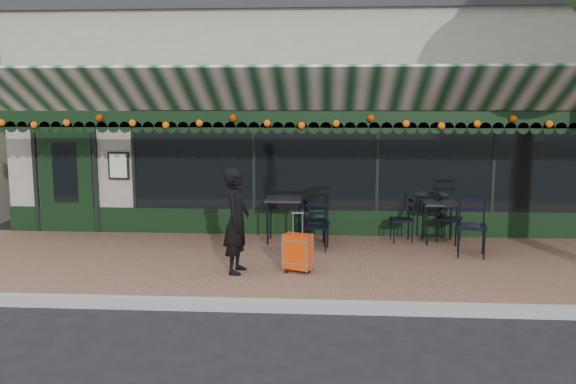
# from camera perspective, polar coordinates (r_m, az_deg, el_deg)

# --- Properties ---
(ground) EXTENTS (80.00, 80.00, 0.00)m
(ground) POSITION_cam_1_polar(r_m,az_deg,el_deg) (8.30, 0.45, -10.95)
(ground) COLOR black
(ground) RESTS_ON ground
(sidewalk) EXTENTS (18.00, 4.00, 0.15)m
(sidewalk) POSITION_cam_1_polar(r_m,az_deg,el_deg) (10.18, 1.12, -6.82)
(sidewalk) COLOR brown
(sidewalk) RESTS_ON ground
(curb) EXTENTS (18.00, 0.16, 0.15)m
(curb) POSITION_cam_1_polar(r_m,az_deg,el_deg) (8.20, 0.41, -10.64)
(curb) COLOR #9E9E99
(curb) RESTS_ON ground
(restaurant_building) EXTENTS (12.00, 9.60, 4.50)m
(restaurant_building) POSITION_cam_1_polar(r_m,az_deg,el_deg) (15.66, 2.17, 6.68)
(restaurant_building) COLOR gray
(restaurant_building) RESTS_ON ground
(woman) EXTENTS (0.45, 0.63, 1.62)m
(woman) POSITION_cam_1_polar(r_m,az_deg,el_deg) (9.32, -4.83, -2.69)
(woman) COLOR black
(woman) RESTS_ON sidewalk
(suitcase) EXTENTS (0.46, 0.36, 0.93)m
(suitcase) POSITION_cam_1_polar(r_m,az_deg,el_deg) (9.41, 0.92, -5.66)
(suitcase) COLOR #E53A07
(suitcase) RESTS_ON sidewalk
(cafe_table_a) EXTENTS (0.62, 0.62, 0.77)m
(cafe_table_a) POSITION_cam_1_polar(r_m,az_deg,el_deg) (11.63, 14.02, -1.29)
(cafe_table_a) COLOR black
(cafe_table_a) RESTS_ON sidewalk
(cafe_table_b) EXTENTS (0.67, 0.67, 0.83)m
(cafe_table_b) POSITION_cam_1_polar(r_m,az_deg,el_deg) (11.37, -0.39, -0.97)
(cafe_table_b) COLOR black
(cafe_table_b) RESTS_ON sidewalk
(chair_a_left) EXTENTS (0.45, 0.45, 0.82)m
(chair_a_left) POSITION_cam_1_polar(r_m,az_deg,el_deg) (11.59, 10.58, -2.60)
(chair_a_left) COLOR black
(chair_a_left) RESTS_ON sidewalk
(chair_a_right) EXTENTS (0.56, 0.56, 0.85)m
(chair_a_right) POSITION_cam_1_polar(r_m,az_deg,el_deg) (11.81, 14.84, -2.47)
(chair_a_right) COLOR black
(chair_a_right) RESTS_ON sidewalk
(chair_a_front) EXTENTS (0.59, 0.59, 1.00)m
(chair_a_front) POSITION_cam_1_polar(r_m,az_deg,el_deg) (10.78, 16.81, -3.17)
(chair_a_front) COLOR black
(chair_a_front) RESTS_ON sidewalk
(chair_b_left) EXTENTS (0.39, 0.39, 0.75)m
(chair_b_left) POSITION_cam_1_polar(r_m,az_deg,el_deg) (11.17, 2.65, -3.08)
(chair_b_left) COLOR black
(chair_b_left) RESTS_ON sidewalk
(chair_b_right) EXTENTS (0.52, 0.52, 0.85)m
(chair_b_right) POSITION_cam_1_polar(r_m,az_deg,el_deg) (11.17, 2.67, -2.81)
(chair_b_right) COLOR black
(chair_b_right) RESTS_ON sidewalk
(chair_b_front) EXTENTS (0.45, 0.45, 0.83)m
(chair_b_front) POSITION_cam_1_polar(r_m,az_deg,el_deg) (10.77, 2.72, -3.29)
(chair_b_front) COLOR black
(chair_b_front) RESTS_ON sidewalk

